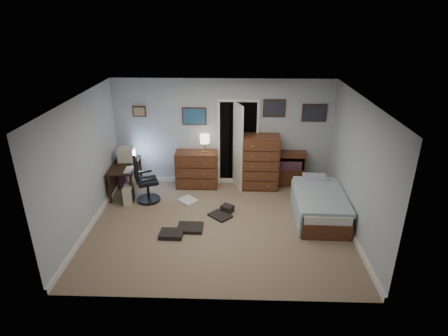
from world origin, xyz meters
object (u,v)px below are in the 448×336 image
(bed, at_px, (319,204))
(computer_desk, at_px, (122,170))
(office_chair, at_px, (145,185))
(tall_dresser, at_px, (260,162))
(low_dresser, at_px, (197,169))

(bed, bearing_deg, computer_desk, 168.52)
(office_chair, bearing_deg, bed, -30.68)
(bed, bearing_deg, tall_dresser, 132.30)
(computer_desk, bearing_deg, bed, -16.47)
(tall_dresser, distance_m, bed, 1.76)
(computer_desk, xyz_separation_m, tall_dresser, (3.14, 0.33, 0.11))
(computer_desk, xyz_separation_m, office_chair, (0.63, -0.46, -0.13))
(low_dresser, distance_m, tall_dresser, 1.48)
(office_chair, distance_m, low_dresser, 1.32)
(computer_desk, height_order, office_chair, office_chair)
(tall_dresser, xyz_separation_m, bed, (1.13, -1.30, -0.36))
(office_chair, bearing_deg, computer_desk, 121.27)
(low_dresser, bearing_deg, bed, -27.41)
(office_chair, xyz_separation_m, tall_dresser, (2.51, 0.79, 0.24))
(office_chair, height_order, tall_dresser, tall_dresser)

